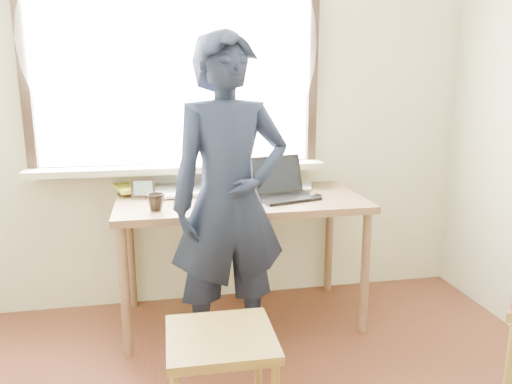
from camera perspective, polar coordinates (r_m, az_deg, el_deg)
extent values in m
cube|color=beige|center=(3.26, -5.47, 9.56)|extent=(3.50, 0.02, 2.60)
cube|color=white|center=(3.23, -9.21, 14.74)|extent=(1.70, 0.01, 1.30)
cube|color=black|center=(3.26, -8.77, 2.74)|extent=(1.82, 0.06, 0.06)
cube|color=black|center=(3.30, -25.12, 13.68)|extent=(0.06, 0.06, 1.30)
cube|color=black|center=(3.37, 6.46, 14.75)|extent=(0.06, 0.06, 1.30)
cube|color=beige|center=(3.19, -8.72, 2.70)|extent=(1.85, 0.20, 0.04)
cube|color=white|center=(3.16, -9.23, 16.60)|extent=(1.95, 0.02, 1.65)
cube|color=brown|center=(3.00, -1.74, -1.06)|extent=(1.47, 0.73, 0.04)
cylinder|color=brown|center=(2.80, -14.72, -11.07)|extent=(0.05, 0.05, 0.74)
cylinder|color=brown|center=(3.38, -14.14, -6.77)|extent=(0.05, 0.05, 0.74)
cylinder|color=brown|center=(3.02, 12.35, -9.10)|extent=(0.05, 0.05, 0.74)
cylinder|color=brown|center=(3.57, 8.34, -5.45)|extent=(0.05, 0.05, 0.74)
cube|color=black|center=(2.97, 3.42, -0.62)|extent=(0.40, 0.33, 0.02)
cube|color=black|center=(3.05, 2.29, 1.95)|extent=(0.36, 0.16, 0.23)
cube|color=black|center=(3.05, 2.29, 1.95)|extent=(0.31, 0.14, 0.19)
cube|color=black|center=(2.96, 3.52, -0.61)|extent=(0.34, 0.22, 0.00)
imported|color=white|center=(3.18, -3.73, 0.95)|extent=(0.14, 0.14, 0.09)
imported|color=black|center=(2.76, -11.38, -1.14)|extent=(0.10, 0.10, 0.09)
ellipsoid|color=black|center=(3.00, 6.79, -0.43)|extent=(0.08, 0.06, 0.03)
cube|color=white|center=(3.11, -2.56, -0.01)|extent=(0.29, 0.30, 0.01)
cube|color=#2C5E8F|center=(3.02, -7.10, -0.33)|extent=(0.21, 0.26, 0.02)
cube|color=white|center=(3.02, -10.92, -0.55)|extent=(0.23, 0.31, 0.01)
cube|color=white|center=(3.11, -2.66, 0.13)|extent=(0.36, 0.32, 0.01)
cube|color=white|center=(3.24, -4.90, 0.79)|extent=(0.31, 0.34, 0.02)
cube|color=#9A351C|center=(3.07, -11.34, -0.02)|extent=(0.29, 0.34, 0.02)
cube|color=#2C5E8F|center=(3.19, -13.63, 0.32)|extent=(0.30, 0.25, 0.01)
cube|color=white|center=(3.13, -12.75, 0.37)|extent=(0.24, 0.29, 0.02)
imported|color=white|center=(3.21, -8.90, 0.35)|extent=(0.22, 0.29, 0.03)
imported|color=white|center=(3.29, 3.18, 0.74)|extent=(0.25, 0.29, 0.02)
cube|color=black|center=(3.04, -12.76, 0.30)|extent=(0.14, 0.02, 0.11)
cube|color=#467132|center=(3.04, -12.76, 0.30)|extent=(0.11, 0.01, 0.08)
cube|color=olive|center=(2.15, -4.05, -16.41)|extent=(0.45, 0.43, 0.04)
cylinder|color=olive|center=(2.42, -9.26, -19.26)|extent=(0.04, 0.04, 0.41)
cylinder|color=olive|center=(2.45, 0.26, -18.63)|extent=(0.04, 0.04, 0.41)
cylinder|color=olive|center=(2.60, 27.00, -17.57)|extent=(0.04, 0.04, 0.46)
imported|color=black|center=(2.59, -3.04, -1.10)|extent=(0.68, 0.49, 1.72)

